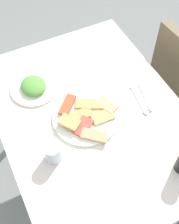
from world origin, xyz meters
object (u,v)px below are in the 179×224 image
(pide_platter, at_px, (86,117))
(spoon, at_px, (145,97))
(fork, at_px, (139,100))
(paper_napkin, at_px, (142,99))
(dining_table, at_px, (92,124))
(salad_plate_greens, at_px, (34,87))
(drinking_glass, at_px, (53,153))

(pide_platter, distance_m, spoon, 0.31)
(fork, xyz_separation_m, spoon, (0.00, 0.04, 0.00))
(paper_napkin, bearing_deg, pide_platter, -93.78)
(dining_table, xyz_separation_m, spoon, (0.03, 0.28, 0.09))
(dining_table, relative_size, paper_napkin, 8.44)
(salad_plate_greens, height_order, drinking_glass, drinking_glass)
(paper_napkin, bearing_deg, spoon, 90.00)
(dining_table, distance_m, drinking_glass, 0.30)
(drinking_glass, relative_size, paper_napkin, 0.64)
(drinking_glass, bearing_deg, pide_platter, 119.99)
(pide_platter, height_order, spoon, pide_platter)
(salad_plate_greens, bearing_deg, paper_napkin, 56.75)
(pide_platter, distance_m, fork, 0.27)
(drinking_glass, bearing_deg, salad_plate_greens, 172.25)
(paper_napkin, xyz_separation_m, fork, (0.00, -0.02, 0.00))
(dining_table, xyz_separation_m, fork, (0.03, 0.24, 0.09))
(dining_table, distance_m, salad_plate_greens, 0.34)
(fork, bearing_deg, drinking_glass, -69.88)
(paper_napkin, height_order, fork, fork)
(spoon, bearing_deg, drinking_glass, -67.05)
(drinking_glass, xyz_separation_m, fork, (-0.10, 0.48, -0.04))
(dining_table, relative_size, drinking_glass, 13.21)
(salad_plate_greens, relative_size, drinking_glass, 2.70)
(fork, height_order, spoon, same)
(paper_napkin, bearing_deg, fork, -90.00)
(pide_platter, bearing_deg, drinking_glass, -60.01)
(dining_table, distance_m, pide_platter, 0.10)
(paper_napkin, bearing_deg, salad_plate_greens, -123.25)
(pide_platter, relative_size, salad_plate_greens, 1.39)
(pide_platter, xyz_separation_m, fork, (0.02, 0.27, -0.01))
(pide_platter, relative_size, fork, 1.79)
(dining_table, distance_m, spoon, 0.29)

